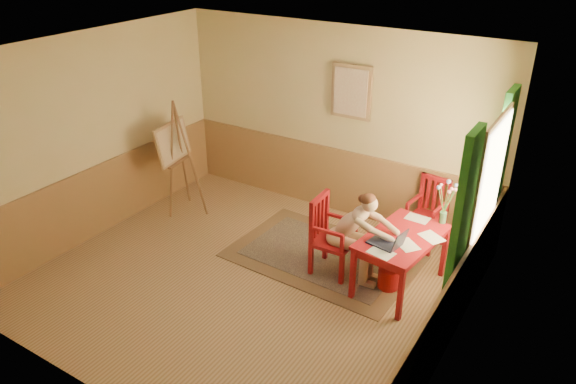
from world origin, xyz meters
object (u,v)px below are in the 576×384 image
Objects in this scene: laptop at (389,242)px; chair_back at (428,213)px; chair_left at (330,236)px; figure at (355,232)px; easel at (175,147)px; table at (402,242)px.

chair_back is at bearing 90.28° from laptop.
figure reaches higher than chair_left.
easel is (-3.57, 0.42, 0.26)m from laptop.
easel is at bearing 174.56° from chair_left.
figure is at bearing 161.04° from laptop.
figure reaches higher than laptop.
table is 0.57m from figure.
table is 1.13m from chair_back.
figure is at bearing -167.08° from table.
easel reaches higher than chair_back.
laptop is (0.01, -1.42, 0.28)m from chair_back.
easel is (-3.07, 0.24, 0.37)m from figure.
chair_left reaches higher than table.
chair_back reaches higher than table.
chair_left is at bearing -176.82° from figure.
chair_left is at bearing -122.93° from chair_back.
table is 2.86× the size of laptop.
chair_left is 2.31× the size of laptop.
chair_back is at bearing 57.07° from chair_left.
chair_back is 2.18× the size of laptop.
chair_left is 1.51m from chair_back.
figure is (0.32, 0.02, 0.15)m from chair_left.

